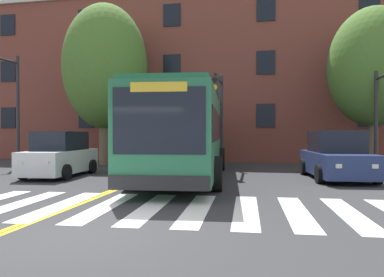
% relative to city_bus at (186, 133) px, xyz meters
% --- Properties ---
extents(ground_plane, '(120.00, 120.00, 0.00)m').
position_rel_city_bus_xyz_m(ground_plane, '(-0.20, -8.71, -1.77)').
color(ground_plane, '#303033').
extents(crosswalk, '(15.10, 4.37, 0.01)m').
position_rel_city_bus_xyz_m(crosswalk, '(-0.11, -6.34, -1.76)').
color(crosswalk, white).
rests_on(crosswalk, ground).
extents(lane_line_yellow_inner, '(0.12, 36.00, 0.01)m').
position_rel_city_bus_xyz_m(lane_line_yellow_inner, '(-1.55, 7.66, -1.76)').
color(lane_line_yellow_inner, gold).
rests_on(lane_line_yellow_inner, ground).
extents(lane_line_yellow_outer, '(0.12, 36.00, 0.01)m').
position_rel_city_bus_xyz_m(lane_line_yellow_outer, '(-1.39, 7.66, -1.76)').
color(lane_line_yellow_outer, gold).
rests_on(lane_line_yellow_outer, ground).
extents(city_bus, '(3.67, 12.11, 3.26)m').
position_rel_city_bus_xyz_m(city_bus, '(0.00, 0.00, 0.00)').
color(city_bus, '#28704C').
rests_on(city_bus, ground).
extents(car_white_near_lane, '(2.10, 4.14, 1.82)m').
position_rel_city_bus_xyz_m(car_white_near_lane, '(-5.07, -0.79, -0.93)').
color(car_white_near_lane, white).
rests_on(car_white_near_lane, ground).
extents(car_navy_far_lane, '(2.46, 4.66, 1.85)m').
position_rel_city_bus_xyz_m(car_navy_far_lane, '(5.80, 0.40, -0.93)').
color(car_navy_far_lane, navy).
rests_on(car_navy_far_lane, ground).
extents(traffic_light_far_corner, '(0.39, 3.21, 5.69)m').
position_rel_city_bus_xyz_m(traffic_light_far_corner, '(-9.33, 1.12, 2.07)').
color(traffic_light_far_corner, '#28282D').
rests_on(traffic_light_far_corner, ground).
extents(traffic_light_overhead, '(0.35, 3.47, 4.63)m').
position_rel_city_bus_xyz_m(traffic_light_overhead, '(1.02, 2.51, 1.37)').
color(traffic_light_overhead, '#28282D').
rests_on(traffic_light_overhead, ground).
extents(street_tree_curbside_large, '(5.92, 5.84, 8.00)m').
position_rel_city_bus_xyz_m(street_tree_curbside_large, '(8.35, 5.13, 3.26)').
color(street_tree_curbside_large, brown).
rests_on(street_tree_curbside_large, ground).
extents(street_tree_curbside_small, '(6.52, 6.70, 9.08)m').
position_rel_city_bus_xyz_m(street_tree_curbside_small, '(-5.81, 5.31, 3.75)').
color(street_tree_curbside_small, brown).
rests_on(street_tree_curbside_small, ground).
extents(building_facade, '(28.78, 8.02, 11.28)m').
position_rel_city_bus_xyz_m(building_facade, '(-2.58, 12.01, 3.88)').
color(building_facade, brown).
rests_on(building_facade, ground).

